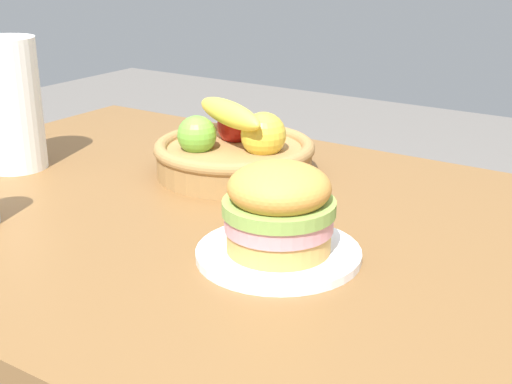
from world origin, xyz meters
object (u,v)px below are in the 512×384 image
object	(u,v)px
plate	(278,253)
paper_towel_roll	(11,104)
sandwich	(279,208)
fruit_basket	(235,150)

from	to	relation	value
plate	paper_towel_roll	xyz separation A→B (m)	(-0.61, 0.06, 0.11)
plate	sandwich	size ratio (longest dim) A/B	1.48
paper_towel_roll	sandwich	bearing A→B (deg)	-6.02
fruit_basket	plate	bearing A→B (deg)	-45.57
plate	fruit_basket	size ratio (longest dim) A/B	0.77
sandwich	fruit_basket	distance (m)	0.36
fruit_basket	paper_towel_roll	xyz separation A→B (m)	(-0.36, -0.19, 0.08)
fruit_basket	paper_towel_roll	world-z (taller)	paper_towel_roll
plate	sandwich	distance (m)	0.07
plate	paper_towel_roll	bearing A→B (deg)	173.98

